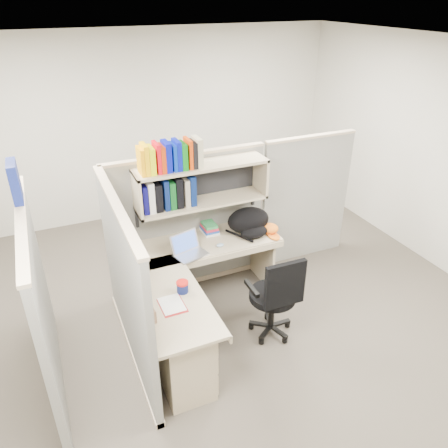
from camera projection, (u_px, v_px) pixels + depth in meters
name	position (u px, v px, depth m)	size (l,w,h in m)	color
ground	(220.00, 328.00, 4.56)	(6.00, 6.00, 0.00)	#39332C
room_shell	(219.00, 185.00, 3.79)	(6.00, 6.00, 6.00)	#B4B1A3
cubicle	(168.00, 240.00, 4.36)	(3.79, 1.84, 1.95)	slate
desk	(191.00, 323.00, 3.98)	(1.74, 1.75, 0.73)	tan
laptop	(191.00, 246.00, 4.39)	(0.32, 0.32, 0.23)	silver
backpack	(251.00, 223.00, 4.77)	(0.48, 0.37, 0.28)	black
orange_cap	(270.00, 228.00, 4.84)	(0.19, 0.22, 0.10)	orange
snack_canister	(182.00, 287.00, 3.89)	(0.11, 0.11, 0.11)	#0D174F
tissue_box	(147.00, 313.00, 3.52)	(0.12, 0.12, 0.18)	#87654C
mouse	(220.00, 245.00, 4.60)	(0.08, 0.06, 0.03)	#89A7C2
paper_cup	(193.00, 233.00, 4.77)	(0.06, 0.06, 0.09)	white
book_stack	(209.00, 228.00, 4.85)	(0.16, 0.22, 0.11)	gray
loose_paper	(172.00, 304.00, 3.76)	(0.19, 0.26, 0.00)	silver
task_chair	(274.00, 308.00, 4.31)	(0.51, 0.47, 0.98)	black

